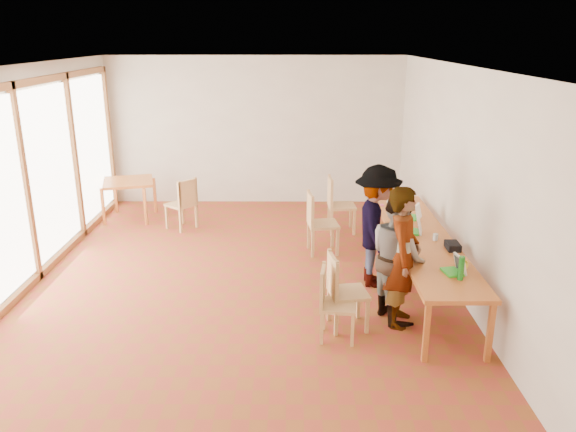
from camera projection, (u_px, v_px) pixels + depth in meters
name	position (u px, v px, depth m)	size (l,w,h in m)	color
ground	(242.00, 279.00, 8.13)	(8.00, 8.00, 0.00)	#9C3925
wall_back	(256.00, 131.00, 11.47)	(6.00, 0.10, 3.00)	beige
wall_front	(188.00, 321.00, 3.86)	(6.00, 0.10, 3.00)	beige
wall_right	(458.00, 179.00, 7.65)	(0.10, 8.00, 3.00)	beige
window_wall	(23.00, 179.00, 7.68)	(0.10, 8.00, 3.00)	white
ceiling	(236.00, 64.00, 7.20)	(6.00, 8.00, 0.04)	white
communal_table	(420.00, 239.00, 7.72)	(0.80, 4.00, 0.75)	#C06B2A
side_table	(128.00, 185.00, 10.64)	(0.90, 0.90, 0.75)	#C06B2A
chair_near	(330.00, 296.00, 6.42)	(0.45, 0.45, 0.46)	tan
chair_mid	(340.00, 284.00, 6.63)	(0.50, 0.50, 0.50)	tan
chair_far	(317.00, 216.00, 8.95)	(0.52, 0.52, 0.53)	tan
chair_empty	(336.00, 199.00, 9.92)	(0.49, 0.49, 0.53)	tan
chair_spare	(184.00, 199.00, 10.06)	(0.62, 0.62, 0.50)	tan
person_near	(403.00, 257.00, 6.66)	(0.63, 0.41, 1.73)	gray
person_mid	(397.00, 256.00, 6.84)	(0.78, 0.61, 1.61)	gray
person_far	(377.00, 226.00, 7.73)	(1.11, 0.64, 1.72)	gray
laptop_near	(456.00, 268.00, 6.48)	(0.26, 0.29, 0.22)	green
laptop_mid	(416.00, 229.00, 7.79)	(0.28, 0.30, 0.22)	green
laptop_far	(415.00, 215.00, 8.40)	(0.31, 0.33, 0.22)	green
yellow_mug	(463.00, 266.00, 6.57)	(0.13, 0.13, 0.10)	yellow
green_bottle	(461.00, 268.00, 6.27)	(0.07, 0.07, 0.28)	#19711D
clear_glass	(435.00, 237.00, 7.51)	(0.07, 0.07, 0.09)	silver
condiment_cup	(389.00, 201.00, 9.19)	(0.08, 0.08, 0.06)	white
pink_phone	(382.00, 205.00, 9.06)	(0.05, 0.10, 0.01)	#E94280
black_pouch	(453.00, 246.00, 7.19)	(0.16, 0.26, 0.09)	black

